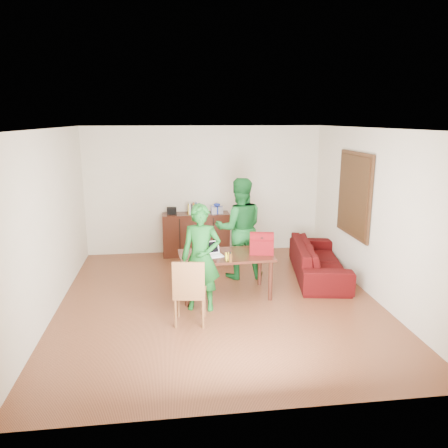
{
  "coord_description": "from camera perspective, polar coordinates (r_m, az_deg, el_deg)",
  "views": [
    {
      "loc": [
        -0.75,
        -6.46,
        2.84
      ],
      "look_at": [
        0.14,
        0.44,
        1.16
      ],
      "focal_mm": 35.0,
      "sensor_mm": 36.0,
      "label": 1
    }
  ],
  "objects": [
    {
      "name": "room",
      "position": [
        6.81,
        -0.71,
        0.6
      ],
      "size": [
        5.2,
        5.7,
        2.9
      ],
      "color": "#421E10",
      "rests_on": "ground"
    },
    {
      "name": "bottle",
      "position": [
        6.68,
        0.84,
        -4.37
      ],
      "size": [
        0.06,
        0.06,
        0.16
      ],
      "primitive_type": "cylinder",
      "rotation": [
        0.0,
        0.0,
        0.18
      ],
      "color": "#583114",
      "rests_on": "table"
    },
    {
      "name": "person_far",
      "position": [
        7.87,
        2.04,
        -0.58
      ],
      "size": [
        0.9,
        0.71,
        1.83
      ],
      "primitive_type": "imported",
      "rotation": [
        0.0,
        0.0,
        3.13
      ],
      "color": "#135921",
      "rests_on": "ground"
    },
    {
      "name": "table",
      "position": [
        7.11,
        0.21,
        -4.62
      ],
      "size": [
        1.53,
        0.91,
        0.7
      ],
      "rotation": [
        0.0,
        0.0,
        0.05
      ],
      "color": "black",
      "rests_on": "ground"
    },
    {
      "name": "bananas",
      "position": [
        6.75,
        0.62,
        -4.65
      ],
      "size": [
        0.15,
        0.09,
        0.06
      ],
      "primitive_type": null,
      "rotation": [
        0.0,
        0.0,
        0.02
      ],
      "color": "gold",
      "rests_on": "table"
    },
    {
      "name": "laptop",
      "position": [
        6.98,
        -1.44,
        -3.89
      ],
      "size": [
        0.35,
        0.28,
        0.21
      ],
      "rotation": [
        0.0,
        0.0,
        0.26
      ],
      "color": "white",
      "rests_on": "table"
    },
    {
      "name": "chair",
      "position": [
        6.29,
        -4.44,
        -10.43
      ],
      "size": [
        0.49,
        0.48,
        0.97
      ],
      "rotation": [
        0.0,
        0.0,
        -0.14
      ],
      "color": "brown",
      "rests_on": "ground"
    },
    {
      "name": "sofa",
      "position": [
        8.24,
        12.24,
        -4.59
      ],
      "size": [
        1.19,
        2.26,
        0.63
      ],
      "primitive_type": "imported",
      "rotation": [
        0.0,
        0.0,
        1.4
      ],
      "color": "#41080D",
      "rests_on": "ground"
    },
    {
      "name": "person_near",
      "position": [
        6.55,
        -3.02,
        -4.43
      ],
      "size": [
        0.66,
        0.5,
        1.63
      ],
      "primitive_type": "imported",
      "rotation": [
        0.0,
        0.0,
        -0.19
      ],
      "color": "#125118",
      "rests_on": "ground"
    },
    {
      "name": "red_bag",
      "position": [
        7.11,
        4.93,
        -2.78
      ],
      "size": [
        0.42,
        0.29,
        0.28
      ],
      "primitive_type": "cube",
      "rotation": [
        0.0,
        0.0,
        -0.19
      ],
      "color": "maroon",
      "rests_on": "table"
    }
  ]
}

